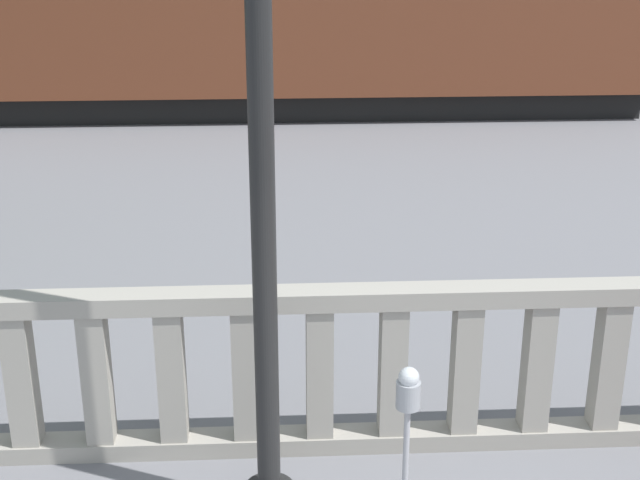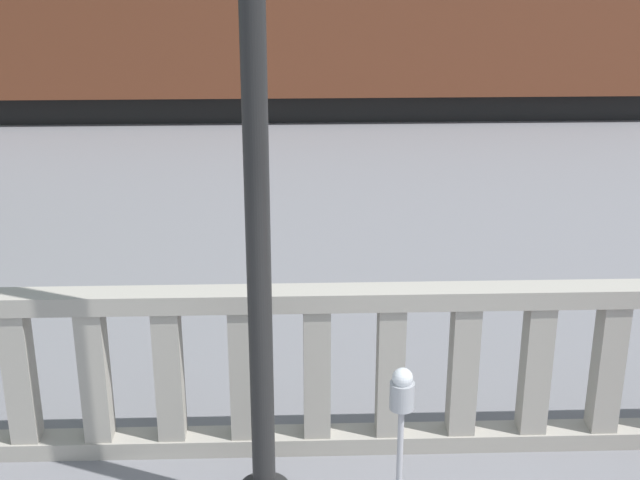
# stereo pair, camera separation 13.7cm
# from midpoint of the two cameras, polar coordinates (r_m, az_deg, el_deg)

# --- Properties ---
(balustrade) EXTENTS (16.07, 0.24, 1.34)m
(balustrade) POSITION_cam_midpoint_polar(r_m,az_deg,el_deg) (6.80, 2.75, -8.35)
(balustrade) COLOR gray
(balustrade) RESTS_ON ground
(lamppost) EXTENTS (0.37, 0.37, 5.99)m
(lamppost) POSITION_cam_midpoint_polar(r_m,az_deg,el_deg) (5.23, -3.56, 13.28)
(lamppost) COLOR black
(lamppost) RESTS_ON ground
(parking_meter) EXTENTS (0.16, 0.16, 1.26)m
(parking_meter) POSITION_cam_midpoint_polar(r_m,az_deg,el_deg) (5.74, 5.94, -10.51)
(parking_meter) COLOR #99999E
(parking_meter) RESTS_ON ground
(train_near) EXTENTS (22.12, 3.15, 4.07)m
(train_near) POSITION_cam_midpoint_polar(r_m,az_deg,el_deg) (19.00, -12.34, 13.49)
(train_near) COLOR black
(train_near) RESTS_ON ground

